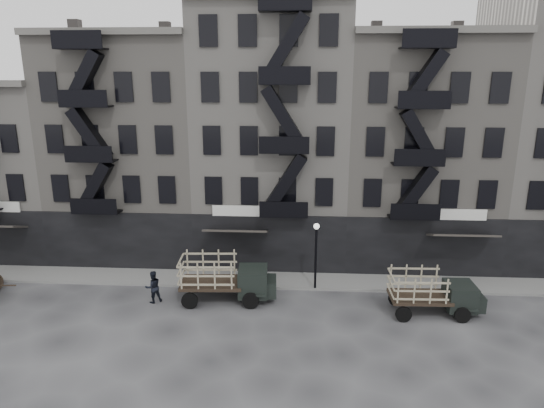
{
  "coord_description": "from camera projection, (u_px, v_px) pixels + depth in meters",
  "views": [
    {
      "loc": [
        2.02,
        -24.66,
        13.01
      ],
      "look_at": [
        0.28,
        4.0,
        5.03
      ],
      "focal_mm": 32.0,
      "sensor_mm": 36.0,
      "label": 1
    }
  ],
  "objects": [
    {
      "name": "ground",
      "position": [
        263.0,
        309.0,
        27.32
      ],
      "size": [
        140.0,
        140.0,
        0.0
      ],
      "primitive_type": "plane",
      "color": "#38383A",
      "rests_on": "ground"
    },
    {
      "name": "sidewalk",
      "position": [
        267.0,
        280.0,
        30.9
      ],
      "size": [
        55.0,
        2.5,
        0.15
      ],
      "primitive_type": "cube",
      "color": "slate",
      "rests_on": "ground"
    },
    {
      "name": "building_west",
      "position": [
        7.0,
        166.0,
        36.33
      ],
      "size": [
        10.0,
        11.35,
        13.2
      ],
      "color": "#A29D95",
      "rests_on": "ground"
    },
    {
      "name": "building_midwest",
      "position": [
        136.0,
        148.0,
        35.34
      ],
      "size": [
        10.0,
        11.35,
        16.2
      ],
      "color": "gray",
      "rests_on": "ground"
    },
    {
      "name": "building_center",
      "position": [
        273.0,
        135.0,
        34.49
      ],
      "size": [
        10.0,
        11.35,
        18.2
      ],
      "color": "#A29D95",
      "rests_on": "ground"
    },
    {
      "name": "building_mideast",
      "position": [
        414.0,
        151.0,
        34.17
      ],
      "size": [
        10.0,
        11.35,
        16.2
      ],
      "color": "gray",
      "rests_on": "ground"
    },
    {
      "name": "lamp_post",
      "position": [
        316.0,
        247.0,
        28.9
      ],
      "size": [
        0.36,
        0.36,
        4.28
      ],
      "color": "black",
      "rests_on": "ground"
    },
    {
      "name": "stake_truck_west",
      "position": [
        225.0,
        275.0,
        27.94
      ],
      "size": [
        5.6,
        2.55,
        2.75
      ],
      "rotation": [
        0.0,
        0.0,
        0.06
      ],
      "color": "black",
      "rests_on": "ground"
    },
    {
      "name": "stake_truck_east",
      "position": [
        433.0,
        290.0,
        26.39
      ],
      "size": [
        5.06,
        2.22,
        2.5
      ],
      "rotation": [
        0.0,
        0.0,
        0.03
      ],
      "color": "black",
      "rests_on": "ground"
    },
    {
      "name": "pedestrian_mid",
      "position": [
        153.0,
        287.0,
        27.86
      ],
      "size": [
        1.18,
        1.12,
        1.91
      ],
      "primitive_type": "imported",
      "rotation": [
        0.0,
        0.0,
        3.74
      ],
      "color": "black",
      "rests_on": "ground"
    }
  ]
}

